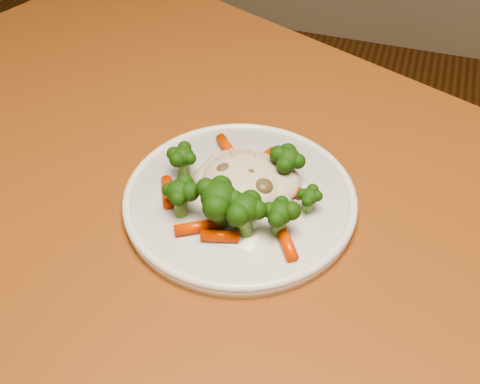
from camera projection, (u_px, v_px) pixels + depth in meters
The scene contains 3 objects.
dining_table at pixel (221, 305), 0.68m from camera, with size 1.41×1.20×0.75m.
plate at pixel (240, 201), 0.65m from camera, with size 0.25×0.25×0.01m, color white.
meal at pixel (239, 188), 0.62m from camera, with size 0.18×0.16×0.05m.
Camera 1 is at (0.24, -0.66, 1.21)m, focal length 45.00 mm.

